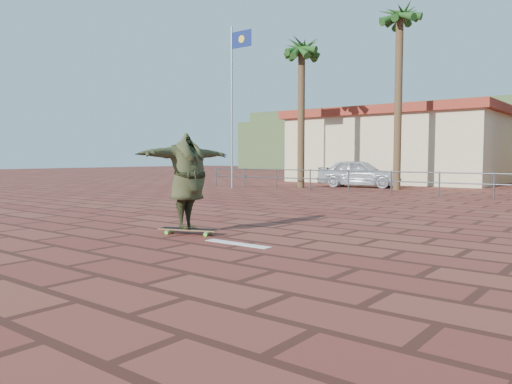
{
  "coord_description": "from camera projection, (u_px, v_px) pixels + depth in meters",
  "views": [
    {
      "loc": [
        6.47,
        -7.99,
        1.56
      ],
      "look_at": [
        -0.26,
        0.56,
        0.8
      ],
      "focal_mm": 35.0,
      "sensor_mm": 36.0,
      "label": 1
    }
  ],
  "objects": [
    {
      "name": "palm_left",
      "position": [
        400.0,
        21.0,
        23.42
      ],
      "size": [
        2.4,
        2.4,
        9.45
      ],
      "color": "brown",
      "rests_on": "ground"
    },
    {
      "name": "paint_stripe",
      "position": [
        237.0,
        244.0,
        8.99
      ],
      "size": [
        1.4,
        0.22,
        0.01
      ],
      "primitive_type": "cube",
      "color": "white",
      "rests_on": "ground"
    },
    {
      "name": "building_west",
      "position": [
        396.0,
        146.0,
        31.16
      ],
      "size": [
        12.6,
        7.6,
        4.5
      ],
      "color": "beige",
      "rests_on": "ground"
    },
    {
      "name": "palm_far_left",
      "position": [
        302.0,
        52.0,
        25.1
      ],
      "size": [
        2.4,
        2.4,
        8.25
      ],
      "color": "brown",
      "rests_on": "ground"
    },
    {
      "name": "longboard",
      "position": [
        188.0,
        230.0,
        10.06
      ],
      "size": [
        1.25,
        0.69,
        0.12
      ],
      "rotation": [
        0.0,
        0.0,
        0.36
      ],
      "color": "olive",
      "rests_on": "ground"
    },
    {
      "name": "car_silver",
      "position": [
        359.0,
        173.0,
        25.99
      ],
      "size": [
        4.52,
        2.52,
        1.45
      ],
      "primitive_type": "imported",
      "rotation": [
        0.0,
        0.0,
        1.77
      ],
      "color": "#B4B7BC",
      "rests_on": "ground"
    },
    {
      "name": "guardrail",
      "position": [
        439.0,
        179.0,
        19.73
      ],
      "size": [
        24.06,
        0.06,
        1.0
      ],
      "color": "#47494F",
      "rests_on": "ground"
    },
    {
      "name": "hill_back",
      "position": [
        382.0,
        139.0,
        67.57
      ],
      "size": [
        35.0,
        14.0,
        8.0
      ],
      "primitive_type": "cube",
      "color": "#384C28",
      "rests_on": "ground"
    },
    {
      "name": "skateboarder",
      "position": [
        188.0,
        181.0,
        9.99
      ],
      "size": [
        0.73,
        2.39,
        1.92
      ],
      "primitive_type": "imported",
      "rotation": [
        0.0,
        0.0,
        1.53
      ],
      "color": "#35381E",
      "rests_on": "longboard"
    },
    {
      "name": "ground",
      "position": [
        249.0,
        232.0,
        10.36
      ],
      "size": [
        120.0,
        120.0,
        0.0
      ],
      "primitive_type": "plane",
      "color": "brown",
      "rests_on": "ground"
    },
    {
      "name": "flagpole",
      "position": [
        234.0,
        95.0,
        24.75
      ],
      "size": [
        1.3,
        0.1,
        8.0
      ],
      "color": "gray",
      "rests_on": "ground"
    }
  ]
}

